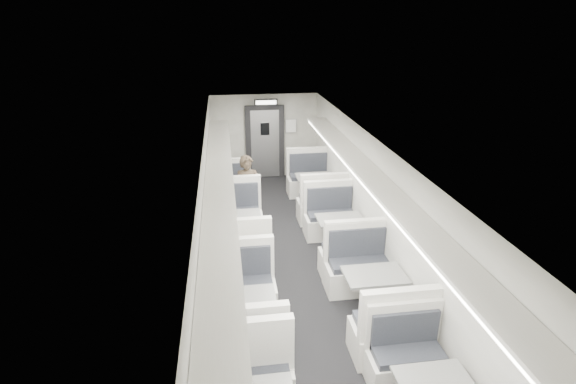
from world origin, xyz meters
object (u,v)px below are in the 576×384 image
object	(u,v)px
booth_left_a	(233,197)
booth_right_c	(373,296)
booth_left_b	(237,234)
passenger	(248,192)
exit_sign	(266,102)
booth_right_b	(340,236)
booth_left_c	(244,321)
booth_right_a	(315,191)
vestibule_door	(265,143)

from	to	relation	value
booth_left_a	booth_right_c	xyz separation A→B (m)	(2.00, -4.48, 0.05)
booth_left_b	passenger	bearing A→B (deg)	75.92
passenger	exit_sign	world-z (taller)	exit_sign
booth_right_b	booth_right_c	world-z (taller)	booth_right_c
booth_left_b	booth_right_c	world-z (taller)	booth_left_b
booth_left_c	booth_right_c	bearing A→B (deg)	9.00
booth_left_c	exit_sign	distance (m)	6.97
booth_right_a	exit_sign	xyz separation A→B (m)	(-1.00, 1.86, 1.87)
exit_sign	booth_left_b	bearing A→B (deg)	-104.14
vestibule_door	exit_sign	xyz separation A→B (m)	(0.00, -0.49, 1.24)
booth_right_a	booth_right_c	size ratio (longest dim) A/B	1.01
booth_left_b	booth_right_a	size ratio (longest dim) A/B	1.03
booth_left_c	vestibule_door	size ratio (longest dim) A/B	1.06
booth_left_c	passenger	distance (m)	3.94
booth_left_c	booth_right_b	size ratio (longest dim) A/B	1.00
booth_left_b	exit_sign	xyz separation A→B (m)	(1.00, 3.97, 1.86)
booth_left_b	exit_sign	bearing A→B (deg)	75.86
booth_right_a	booth_right_c	xyz separation A→B (m)	(0.00, -4.47, -0.00)
booth_right_a	booth_left_b	bearing A→B (deg)	-133.41
booth_left_b	booth_right_c	xyz separation A→B (m)	(2.00, -2.35, -0.02)
booth_left_b	booth_left_c	world-z (taller)	booth_left_b
booth_left_b	passenger	size ratio (longest dim) A/B	1.43
booth_left_a	vestibule_door	bearing A→B (deg)	66.76
booth_left_b	booth_left_c	distance (m)	2.67
booth_right_a	booth_right_c	bearing A→B (deg)	-90.00
booth_left_a	passenger	xyz separation A→B (m)	(0.31, -0.90, 0.47)
booth_left_a	booth_right_a	world-z (taller)	booth_right_a
booth_left_c	vestibule_door	xyz separation A→B (m)	(1.00, 7.13, 0.64)
booth_right_b	exit_sign	distance (m)	4.77
booth_left_a	vestibule_door	xyz separation A→B (m)	(1.00, 2.33, 0.69)
booth_left_b	booth_right_b	size ratio (longest dim) A/B	1.06
booth_right_a	passenger	distance (m)	1.95
booth_right_a	booth_right_c	distance (m)	4.47
booth_left_a	booth_left_c	bearing A→B (deg)	-90.00
booth_left_a	passenger	size ratio (longest dim) A/B	1.20
booth_left_c	booth_right_c	xyz separation A→B (m)	(2.00, 0.32, 0.01)
exit_sign	booth_left_a	bearing A→B (deg)	-118.52
exit_sign	booth_right_c	bearing A→B (deg)	-81.01
booth_right_a	exit_sign	distance (m)	2.82
passenger	vestibule_door	distance (m)	3.31
booth_left_b	booth_right_b	xyz separation A→B (m)	(2.00, -0.30, -0.02)
booth_right_c	exit_sign	world-z (taller)	exit_sign
booth_left_a	booth_left_b	size ratio (longest dim) A/B	0.84
booth_left_a	vestibule_door	size ratio (longest dim) A/B	0.93
booth_left_a	booth_right_b	bearing A→B (deg)	-50.52
booth_left_c	vestibule_door	bearing A→B (deg)	82.01
booth_left_a	exit_sign	size ratio (longest dim) A/B	3.17
passenger	exit_sign	distance (m)	3.18
booth_right_a	exit_sign	world-z (taller)	exit_sign
booth_left_c	booth_left_a	bearing A→B (deg)	90.00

